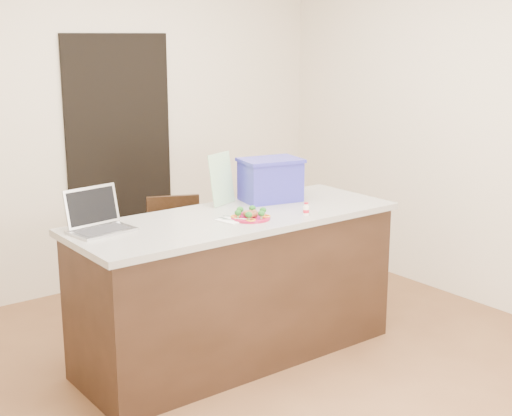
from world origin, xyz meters
TOP-DOWN VIEW (x-y plane):
  - ground at (0.00, 0.00)m, footprint 4.00×4.00m
  - room_shell at (0.00, 0.00)m, footprint 4.00×4.00m
  - doorway at (0.10, 1.98)m, footprint 0.90×0.02m
  - island at (0.00, 0.25)m, footprint 2.06×0.76m
  - plate at (0.02, 0.12)m, footprint 0.24×0.24m
  - meatballs at (0.01, 0.12)m, footprint 0.09×0.09m
  - broccoli at (0.02, 0.12)m, footprint 0.20×0.20m
  - pepper_rings at (0.02, 0.12)m, footprint 0.21×0.21m
  - napkin at (-0.09, 0.16)m, footprint 0.18×0.18m
  - fork at (-0.11, 0.17)m, footprint 0.08×0.16m
  - knife at (-0.06, 0.15)m, footprint 0.08×0.18m
  - yogurt_bottle at (0.34, -0.01)m, footprint 0.04×0.04m
  - laptop at (-0.82, 0.45)m, footprint 0.36×0.31m
  - leaflet at (0.10, 0.54)m, footprint 0.24×0.13m
  - blue_box at (0.41, 0.44)m, footprint 0.44×0.35m
  - chair at (0.11, 1.09)m, footprint 0.49×0.51m

SIDE VIEW (x-z plane):
  - ground at x=0.00m, z-range 0.00..0.00m
  - island at x=0.00m, z-range 0.00..0.92m
  - chair at x=0.11m, z-range 0.06..0.92m
  - napkin at x=-0.09m, z-range 0.92..0.93m
  - plate at x=0.02m, z-range 0.92..0.94m
  - fork at x=-0.11m, z-range 0.93..0.93m
  - knife at x=-0.06m, z-range 0.93..0.93m
  - pepper_rings at x=0.02m, z-range 0.93..0.94m
  - meatballs at x=0.01m, z-range 0.93..0.97m
  - yogurt_bottle at x=0.34m, z-range 0.91..0.99m
  - broccoli at x=0.02m, z-range 0.95..0.98m
  - laptop at x=-0.82m, z-range 0.87..1.10m
  - doorway at x=0.10m, z-range 0.00..2.00m
  - blue_box at x=0.41m, z-range 0.92..1.20m
  - leaflet at x=0.10m, z-range 0.92..1.25m
  - room_shell at x=0.00m, z-range -0.38..3.62m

